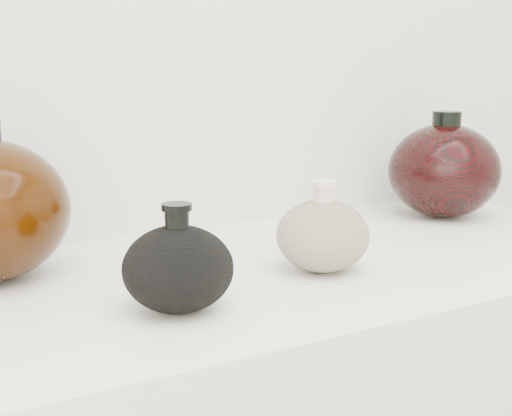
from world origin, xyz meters
TOP-DOWN VIEW (x-y plane):
  - black_gourd_vase at (-0.17, 0.85)m, footprint 0.14×0.14m
  - cream_gourd_vase at (0.06, 0.89)m, footprint 0.13×0.13m
  - right_round_pot at (0.43, 1.06)m, footprint 0.24×0.24m

SIDE VIEW (x-z plane):
  - cream_gourd_vase at x=0.06m, z-range 0.89..1.01m
  - black_gourd_vase at x=-0.17m, z-range 0.89..1.01m
  - right_round_pot at x=0.43m, z-range 0.89..1.07m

